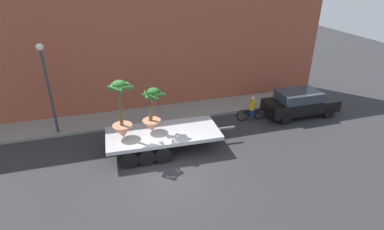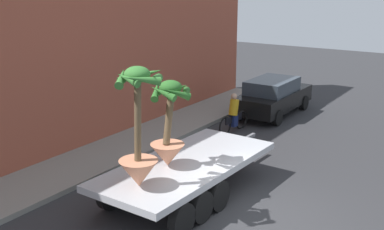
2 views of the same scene
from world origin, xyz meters
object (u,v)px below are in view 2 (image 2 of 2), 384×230
at_px(potted_palm_rear, 138,138).
at_px(flatbed_trailer, 181,172).
at_px(cyclist, 234,115).
at_px(parked_car, 273,96).
at_px(potted_palm_middle, 169,129).

bearing_deg(potted_palm_rear, flatbed_trailer, -1.58).
height_order(cyclist, parked_car, parked_car).
relative_size(potted_palm_middle, parked_car, 0.50).
bearing_deg(flatbed_trailer, potted_palm_rear, 178.42).
bearing_deg(cyclist, parked_car, -4.50).
bearing_deg(parked_car, cyclist, 175.50).
relative_size(flatbed_trailer, potted_palm_rear, 2.30).
bearing_deg(cyclist, potted_palm_middle, -166.76).
relative_size(cyclist, parked_car, 0.41).
relative_size(flatbed_trailer, potted_palm_middle, 2.92).
bearing_deg(flatbed_trailer, cyclist, 15.93).
distance_m(potted_palm_rear, potted_palm_middle, 1.47).
bearing_deg(parked_car, potted_palm_middle, -172.59).
distance_m(flatbed_trailer, potted_palm_middle, 1.23).
bearing_deg(flatbed_trailer, potted_palm_middle, 126.11).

